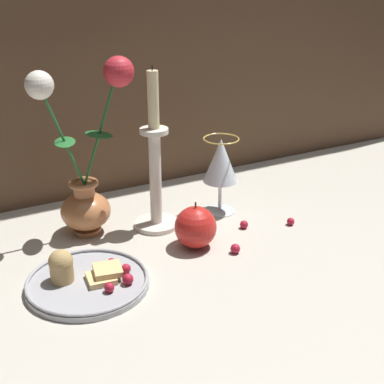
# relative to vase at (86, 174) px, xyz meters

# --- Properties ---
(ground_plane) EXTENTS (2.40, 2.40, 0.00)m
(ground_plane) POSITION_rel_vase_xyz_m (0.16, -0.12, -0.13)
(ground_plane) COLOR #B7B2A3
(ground_plane) RESTS_ON ground
(vase) EXTENTS (0.21, 0.10, 0.36)m
(vase) POSITION_rel_vase_xyz_m (0.00, 0.00, 0.00)
(vase) COLOR #B77042
(vase) RESTS_ON ground_plane
(plate_with_pastries) EXTENTS (0.21, 0.21, 0.07)m
(plate_with_pastries) POSITION_rel_vase_xyz_m (-0.07, -0.19, -0.12)
(plate_with_pastries) COLOR #A3A3A8
(plate_with_pastries) RESTS_ON ground_plane
(wine_glass) EXTENTS (0.08, 0.08, 0.17)m
(wine_glass) POSITION_rel_vase_xyz_m (0.29, -0.04, -0.01)
(wine_glass) COLOR silver
(wine_glass) RESTS_ON ground_plane
(candlestick) EXTENTS (0.09, 0.09, 0.34)m
(candlestick) POSITION_rel_vase_xyz_m (0.13, -0.04, -0.01)
(candlestick) COLOR silver
(candlestick) RESTS_ON ground_plane
(apple_beside_vase) EXTENTS (0.08, 0.08, 0.10)m
(apple_beside_vase) POSITION_rel_vase_xyz_m (0.16, -0.16, -0.09)
(apple_beside_vase) COLOR red
(apple_beside_vase) RESTS_ON ground_plane
(berry_near_plate) EXTENTS (0.02, 0.02, 0.02)m
(berry_near_plate) POSITION_rel_vase_xyz_m (0.22, -0.22, -0.12)
(berry_near_plate) COLOR #AD192D
(berry_near_plate) RESTS_ON ground_plane
(berry_front_center) EXTENTS (0.02, 0.02, 0.02)m
(berry_front_center) POSITION_rel_vase_xyz_m (0.29, -0.14, -0.12)
(berry_front_center) COLOR #AD192D
(berry_front_center) RESTS_ON ground_plane
(berry_by_glass_stem) EXTENTS (0.02, 0.02, 0.02)m
(berry_by_glass_stem) POSITION_rel_vase_xyz_m (0.39, -0.17, -0.12)
(berry_by_glass_stem) COLOR #AD192D
(berry_by_glass_stem) RESTS_ON ground_plane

